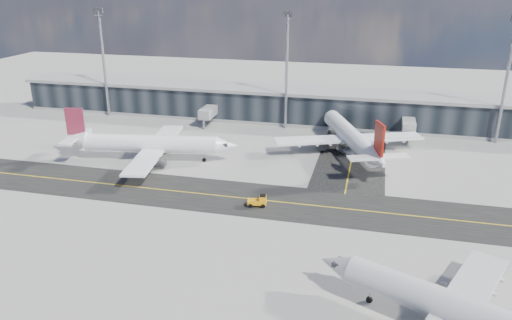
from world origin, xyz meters
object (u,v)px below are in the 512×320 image
object	(u,v)px
airliner_redtail	(351,137)
service_van	(346,150)
airliner_af	(148,144)
baggage_tug	(259,201)
airliner_near	(469,314)

from	to	relation	value
airliner_redtail	service_van	distance (m)	3.31
airliner_af	baggage_tug	size ratio (longest dim) A/B	10.97
baggage_tug	service_van	distance (m)	33.40
airliner_af	airliner_near	bearing A→B (deg)	43.63
airliner_af	airliner_near	distance (m)	71.59
airliner_af	service_van	xyz separation A→B (m)	(39.99, 14.86, -2.99)
airliner_redtail	service_van	xyz separation A→B (m)	(-0.99, 0.30, -3.14)
airliner_near	service_van	xyz separation A→B (m)	(-17.06, 58.12, -2.80)
airliner_af	service_van	bearing A→B (deg)	101.19
airliner_af	airliner_near	world-z (taller)	airliner_af
airliner_redtail	airliner_af	bearing A→B (deg)	178.07
airliner_af	airliner_redtail	size ratio (longest dim) A/B	1.00
airliner_redtail	baggage_tug	distance (m)	33.61
baggage_tug	service_van	xyz separation A→B (m)	(12.22, 31.08, -0.33)
airliner_af	baggage_tug	xyz separation A→B (m)	(27.77, -16.22, -2.66)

